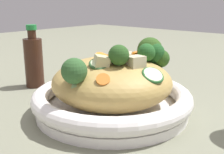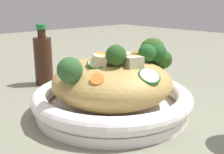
{
  "view_description": "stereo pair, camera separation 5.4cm",
  "coord_description": "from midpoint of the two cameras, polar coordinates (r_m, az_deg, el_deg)",
  "views": [
    {
      "loc": [
        0.39,
        0.35,
        0.21
      ],
      "look_at": [
        0.0,
        0.0,
        0.07
      ],
      "focal_mm": 45.27,
      "sensor_mm": 36.0,
      "label": 1
    },
    {
      "loc": [
        0.35,
        0.39,
        0.21
      ],
      "look_at": [
        0.0,
        0.0,
        0.07
      ],
      "focal_mm": 45.27,
      "sensor_mm": 36.0,
      "label": 2
    }
  ],
  "objects": [
    {
      "name": "serving_bowl",
      "position": [
        0.55,
        -2.8,
        -4.78
      ],
      "size": [
        0.31,
        0.31,
        0.05
      ],
      "color": "white",
      "rests_on": "ground_plane"
    },
    {
      "name": "zucchini_slices",
      "position": [
        0.52,
        -0.21,
        2.69
      ],
      "size": [
        0.16,
        0.16,
        0.04
      ],
      "color": "beige",
      "rests_on": "serving_bowl"
    },
    {
      "name": "carrot_coins",
      "position": [
        0.52,
        -2.65,
        3.19
      ],
      "size": [
        0.17,
        0.09,
        0.04
      ],
      "color": "orange",
      "rests_on": "serving_bowl"
    },
    {
      "name": "noodle_heap",
      "position": [
        0.54,
        -2.87,
        -0.96
      ],
      "size": [
        0.23,
        0.23,
        0.09
      ],
      "color": "tan",
      "rests_on": "serving_bowl"
    },
    {
      "name": "broccoli_florets",
      "position": [
        0.53,
        2.11,
        4.19
      ],
      "size": [
        0.24,
        0.09,
        0.07
      ],
      "color": "#97B175",
      "rests_on": "serving_bowl"
    },
    {
      "name": "ground_plane",
      "position": [
        0.56,
        -2.76,
        -7.18
      ],
      "size": [
        3.0,
        3.0,
        0.0
      ],
      "primitive_type": "plane",
      "color": "slate"
    },
    {
      "name": "soy_sauce_bottle",
      "position": [
        0.75,
        -17.57,
        3.07
      ],
      "size": [
        0.05,
        0.05,
        0.16
      ],
      "color": "#381E14",
      "rests_on": "ground_plane"
    },
    {
      "name": "chicken_chunks",
      "position": [
        0.5,
        -1.08,
        3.22
      ],
      "size": [
        0.09,
        0.08,
        0.03
      ],
      "color": "beige",
      "rests_on": "serving_bowl"
    }
  ]
}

